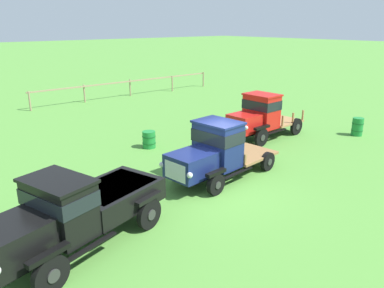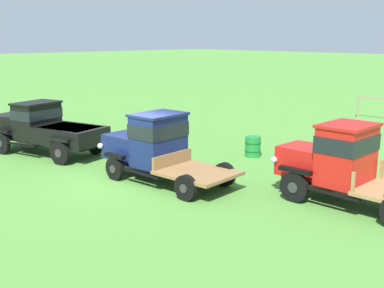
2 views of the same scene
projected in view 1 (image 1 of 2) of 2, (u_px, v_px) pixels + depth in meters
name	position (u px, v px, depth m)	size (l,w,h in m)	color
ground_plane	(221.00, 188.00, 13.49)	(240.00, 240.00, 0.00)	#518E38
paddock_fence	(130.00, 84.00, 30.05)	(15.97, 0.61, 1.33)	#997F60
vintage_truck_foreground_near	(74.00, 211.00, 9.63)	(5.52, 3.20, 2.09)	black
vintage_truck_second_in_line	(214.00, 151.00, 13.88)	(5.19, 2.39, 2.24)	black
vintage_truck_midrow_center	(259.00, 116.00, 18.91)	(4.71, 2.12, 2.30)	black
oil_drum_beside_row	(357.00, 127.00, 19.67)	(0.59, 0.59, 0.95)	#1E7F33
oil_drum_near_fence	(149.00, 140.00, 17.74)	(0.64, 0.64, 0.80)	#1E7F33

